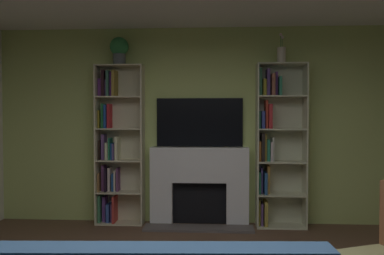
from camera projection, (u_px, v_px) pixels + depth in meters
The scene contains 7 objects.
wall_back_accent at pixel (200, 125), 5.46m from camera, with size 5.77×0.06×2.70m, color #B6C76F.
fireplace at pixel (199, 184), 5.35m from camera, with size 1.44×0.51×1.06m.
tv at pixel (200, 122), 5.40m from camera, with size 1.18×0.06×0.66m, color black.
bookshelf_left at pixel (116, 146), 5.42m from camera, with size 0.65×0.27×2.18m.
bookshelf_right at pixel (274, 143), 5.27m from camera, with size 0.65×0.31×2.18m.
potted_plant at pixel (119, 49), 5.32m from camera, with size 0.25×0.25×0.38m.
vase_with_flowers at pixel (281, 54), 5.19m from camera, with size 0.11×0.11×0.40m.
Camera 1 is at (0.22, -2.45, 1.47)m, focal length 36.64 mm.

